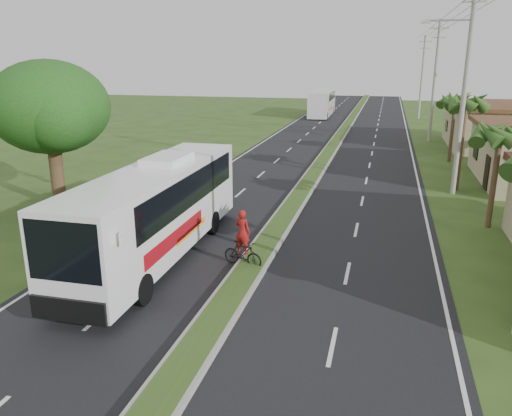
# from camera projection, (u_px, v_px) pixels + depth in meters

# --- Properties ---
(ground) EXTENTS (180.00, 180.00, 0.00)m
(ground) POSITION_uv_depth(u_px,v_px,m) (211.00, 330.00, 14.38)
(ground) COLOR #2D471A
(ground) RESTS_ON ground
(road_asphalt) EXTENTS (14.00, 160.00, 0.02)m
(road_asphalt) POSITION_uv_depth(u_px,v_px,m) (312.00, 178.00, 32.93)
(road_asphalt) COLOR black
(road_asphalt) RESTS_ON ground
(median_strip) EXTENTS (1.20, 160.00, 0.18)m
(median_strip) POSITION_uv_depth(u_px,v_px,m) (312.00, 176.00, 32.90)
(median_strip) COLOR gray
(median_strip) RESTS_ON ground
(lane_edge_left) EXTENTS (0.12, 160.00, 0.01)m
(lane_edge_left) POSITION_uv_depth(u_px,v_px,m) (216.00, 172.00, 34.55)
(lane_edge_left) COLOR silver
(lane_edge_left) RESTS_ON ground
(lane_edge_right) EXTENTS (0.12, 160.00, 0.01)m
(lane_edge_right) POSITION_uv_depth(u_px,v_px,m) (418.00, 184.00, 31.31)
(lane_edge_right) COLOR silver
(lane_edge_right) RESTS_ON ground
(shop_far) EXTENTS (8.60, 11.60, 3.82)m
(shop_far) POSITION_uv_depth(u_px,v_px,m) (498.00, 126.00, 43.83)
(shop_far) COLOR tan
(shop_far) RESTS_ON ground
(palm_verge_b) EXTENTS (2.40, 2.40, 5.05)m
(palm_verge_b) POSITION_uv_depth(u_px,v_px,m) (501.00, 133.00, 21.99)
(palm_verge_b) COLOR #473321
(palm_verge_b) RESTS_ON ground
(palm_verge_c) EXTENTS (2.40, 2.40, 5.85)m
(palm_verge_c) POSITION_uv_depth(u_px,v_px,m) (466.00, 103.00, 28.41)
(palm_verge_c) COLOR #473321
(palm_verge_c) RESTS_ON ground
(palm_verge_d) EXTENTS (2.40, 2.40, 5.25)m
(palm_verge_d) POSITION_uv_depth(u_px,v_px,m) (455.00, 101.00, 36.80)
(palm_verge_d) COLOR #473321
(palm_verge_d) RESTS_ON ground
(shade_tree) EXTENTS (6.30, 6.00, 7.54)m
(shade_tree) POSITION_uv_depth(u_px,v_px,m) (48.00, 110.00, 25.16)
(shade_tree) COLOR #473321
(shade_tree) RESTS_ON ground
(utility_pole_b) EXTENTS (3.20, 0.28, 12.00)m
(utility_pole_b) POSITION_uv_depth(u_px,v_px,m) (465.00, 83.00, 27.24)
(utility_pole_b) COLOR gray
(utility_pole_b) RESTS_ON ground
(utility_pole_c) EXTENTS (1.60, 0.28, 11.00)m
(utility_pole_c) POSITION_uv_depth(u_px,v_px,m) (435.00, 80.00, 45.95)
(utility_pole_c) COLOR gray
(utility_pole_c) RESTS_ON ground
(utility_pole_d) EXTENTS (1.60, 0.28, 10.50)m
(utility_pole_d) POSITION_uv_depth(u_px,v_px,m) (422.00, 76.00, 64.57)
(utility_pole_d) COLOR gray
(utility_pole_d) RESTS_ON ground
(coach_bus_main) EXTENTS (2.68, 11.96, 3.85)m
(coach_bus_main) POSITION_uv_depth(u_px,v_px,m) (158.00, 205.00, 19.11)
(coach_bus_main) COLOR white
(coach_bus_main) RESTS_ON ground
(coach_bus_far) EXTENTS (2.78, 11.79, 3.42)m
(coach_bus_far) POSITION_uv_depth(u_px,v_px,m) (322.00, 102.00, 68.80)
(coach_bus_far) COLOR silver
(coach_bus_far) RESTS_ON ground
(motorcyclist) EXTENTS (1.70, 0.90, 2.23)m
(motorcyclist) POSITION_uv_depth(u_px,v_px,m) (243.00, 246.00, 18.56)
(motorcyclist) COLOR black
(motorcyclist) RESTS_ON ground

